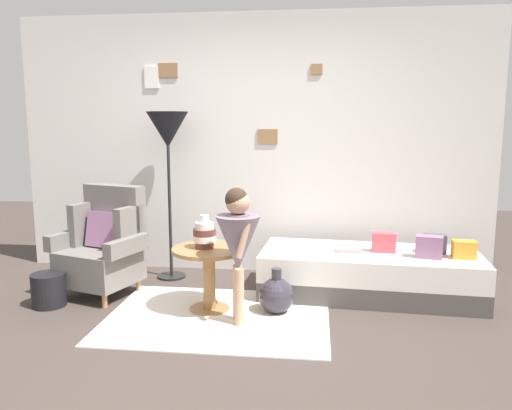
% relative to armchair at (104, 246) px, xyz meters
% --- Properties ---
extents(ground_plane, '(12.00, 12.00, 0.00)m').
position_rel_armchair_xyz_m(ground_plane, '(1.23, -1.04, -0.44)').
color(ground_plane, '#423833').
extents(gallery_wall, '(4.80, 0.12, 2.60)m').
position_rel_armchair_xyz_m(gallery_wall, '(1.23, 0.91, 0.86)').
color(gallery_wall, silver).
rests_on(gallery_wall, ground).
extents(rug, '(1.74, 1.31, 0.01)m').
position_rel_armchair_xyz_m(rug, '(1.12, -0.46, -0.43)').
color(rug, silver).
rests_on(rug, ground).
extents(armchair, '(0.87, 0.75, 0.97)m').
position_rel_armchair_xyz_m(armchair, '(0.00, 0.00, 0.00)').
color(armchair, tan).
rests_on(armchair, ground).
extents(daybed, '(1.95, 0.93, 0.40)m').
position_rel_armchair_xyz_m(daybed, '(2.36, 0.22, -0.24)').
color(daybed, '#4C4742').
rests_on(daybed, ground).
extents(pillow_head, '(0.20, 0.13, 0.15)m').
position_rel_armchair_xyz_m(pillow_head, '(3.12, 0.09, 0.04)').
color(pillow_head, orange).
rests_on(pillow_head, daybed).
extents(pillow_mid, '(0.19, 0.13, 0.16)m').
position_rel_armchair_xyz_m(pillow_mid, '(2.92, 0.25, 0.04)').
color(pillow_mid, '#474C56').
rests_on(pillow_mid, daybed).
extents(pillow_back, '(0.24, 0.16, 0.19)m').
position_rel_armchair_xyz_m(pillow_back, '(2.83, 0.07, 0.06)').
color(pillow_back, gray).
rests_on(pillow_back, daybed).
extents(pillow_extra, '(0.21, 0.13, 0.17)m').
position_rel_armchair_xyz_m(pillow_extra, '(2.48, 0.23, 0.05)').
color(pillow_extra, '#D64C56').
rests_on(pillow_extra, daybed).
extents(side_table, '(0.60, 0.60, 0.53)m').
position_rel_armchair_xyz_m(side_table, '(1.02, -0.31, -0.06)').
color(side_table, '#9E7042').
rests_on(side_table, ground).
extents(vase_striped, '(0.19, 0.19, 0.27)m').
position_rel_armchair_xyz_m(vase_striped, '(0.99, -0.31, 0.20)').
color(vase_striped, brown).
rests_on(vase_striped, side_table).
extents(floor_lamp, '(0.40, 0.40, 1.63)m').
position_rel_armchair_xyz_m(floor_lamp, '(0.46, 0.53, 0.97)').
color(floor_lamp, black).
rests_on(floor_lamp, ground).
extents(person_child, '(0.34, 0.34, 1.06)m').
position_rel_armchair_xyz_m(person_child, '(1.30, -0.57, 0.23)').
color(person_child, tan).
rests_on(person_child, ground).
extents(book_on_daybed, '(0.23, 0.17, 0.03)m').
position_rel_armchair_xyz_m(book_on_daybed, '(2.18, 0.21, -0.02)').
color(book_on_daybed, '#BB8F94').
rests_on(book_on_daybed, daybed).
extents(demijohn_near, '(0.29, 0.29, 0.37)m').
position_rel_armchair_xyz_m(demijohn_near, '(1.57, -0.31, -0.29)').
color(demijohn_near, '#332D38').
rests_on(demijohn_near, ground).
extents(magazine_basket, '(0.28, 0.28, 0.28)m').
position_rel_armchair_xyz_m(magazine_basket, '(-0.34, -0.38, -0.30)').
color(magazine_basket, black).
rests_on(magazine_basket, ground).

